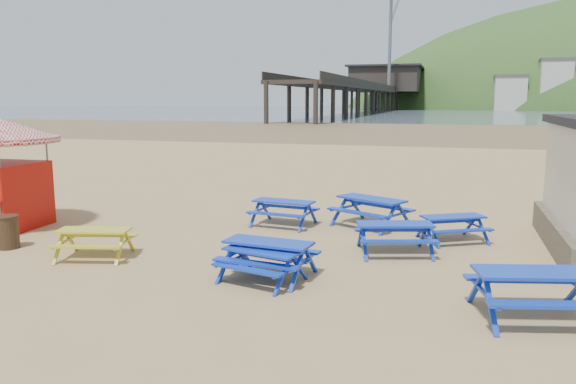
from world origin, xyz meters
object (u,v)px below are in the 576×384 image
(litter_bin, at_px, (8,232))
(picnic_table_blue_a, at_px, (284,213))
(picnic_table_yellow, at_px, (95,244))
(picnic_table_blue_b, at_px, (371,212))

(litter_bin, bearing_deg, picnic_table_blue_a, 36.91)
(picnic_table_blue_a, xyz_separation_m, litter_bin, (-5.65, -4.24, 0.05))
(picnic_table_yellow, relative_size, litter_bin, 2.30)
(picnic_table_blue_b, relative_size, litter_bin, 3.05)
(picnic_table_blue_a, bearing_deg, picnic_table_blue_b, 20.64)
(picnic_table_blue_a, xyz_separation_m, picnic_table_blue_b, (2.40, 0.58, 0.05))
(picnic_table_blue_b, bearing_deg, picnic_table_yellow, -110.24)
(picnic_table_blue_a, bearing_deg, litter_bin, -135.98)
(picnic_table_yellow, xyz_separation_m, litter_bin, (-2.50, 0.13, 0.08))
(litter_bin, bearing_deg, picnic_table_blue_b, 30.90)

